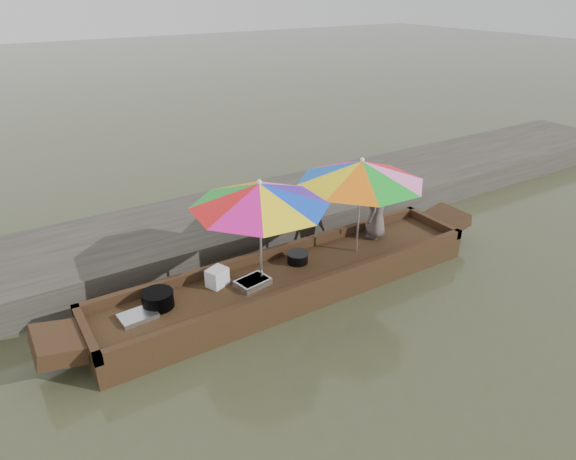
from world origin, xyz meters
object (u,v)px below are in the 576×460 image
umbrella_bow (261,233)px  tray_scallop (138,316)px  tray_crayfish (253,282)px  charcoal_grill (298,258)px  boat_hull (292,282)px  supply_bag (217,277)px  vendor (377,208)px  cooking_pot (158,299)px  umbrella_stern (359,206)px

umbrella_bow → tray_scallop: bearing=177.6°
tray_crayfish → charcoal_grill: 0.92m
tray_crayfish → tray_scallop: (-1.62, 0.09, -0.01)m
boat_hull → umbrella_bow: umbrella_bow is taller
supply_bag → boat_hull: bearing=-13.0°
boat_hull → vendor: vendor is taller
tray_crayfish → vendor: (2.50, 0.27, 0.48)m
charcoal_grill → supply_bag: supply_bag is taller
supply_bag → vendor: bearing=-0.0°
cooking_pot → umbrella_stern: umbrella_stern is taller
tray_scallop → umbrella_stern: bearing=-1.2°
umbrella_stern → cooking_pot: bearing=176.6°
boat_hull → vendor: 1.98m
cooking_pot → umbrella_stern: bearing=-3.4°
umbrella_stern → vendor: bearing=22.5°
vendor → boat_hull: bearing=-27.6°
boat_hull → cooking_pot: (-1.97, 0.19, 0.28)m
umbrella_bow → umbrella_stern: same height
tray_crayfish → supply_bag: supply_bag is taller
boat_hull → supply_bag: (-1.09, 0.25, 0.30)m
boat_hull → umbrella_stern: bearing=0.0°
supply_bag → umbrella_bow: size_ratio=0.15×
umbrella_bow → umbrella_stern: (1.74, 0.00, 0.00)m
vendor → tray_crayfish: bearing=-29.3°
boat_hull → tray_crayfish: 0.70m
supply_bag → umbrella_stern: 2.42m
umbrella_bow → charcoal_grill: bearing=14.6°
tray_scallop → umbrella_stern: 3.60m
boat_hull → tray_crayfish: tray_crayfish is taller
cooking_pot → tray_crayfish: size_ratio=0.90×
boat_hull → umbrella_stern: size_ratio=3.08×
charcoal_grill → umbrella_stern: size_ratio=0.16×
tray_crayfish → umbrella_bow: 0.75m
tray_scallop → supply_bag: 1.22m
supply_bag → vendor: vendor is taller
tray_scallop → tray_crayfish: bearing=-3.2°
boat_hull → supply_bag: size_ratio=21.34×
boat_hull → charcoal_grill: (0.23, 0.19, 0.25)m
tray_crayfish → umbrella_stern: (1.89, 0.02, 0.73)m
vendor → umbrella_bow: bearing=-29.3°
tray_crayfish → supply_bag: bearing=147.6°
vendor → umbrella_stern: 0.70m
charcoal_grill → umbrella_stern: (1.00, -0.19, 0.70)m
tray_scallop → umbrella_bow: bearing=-2.4°
tray_scallop → umbrella_bow: umbrella_bow is taller
charcoal_grill → umbrella_bow: bearing=-165.4°
vendor → umbrella_stern: bearing=-12.9°
charcoal_grill → vendor: (1.60, 0.06, 0.45)m
charcoal_grill → umbrella_bow: (-0.74, -0.19, 0.70)m
boat_hull → supply_bag: supply_bag is taller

